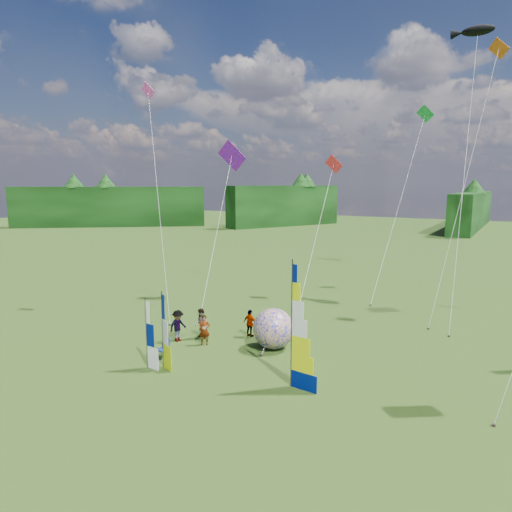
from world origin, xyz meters
The scene contains 17 objects.
ground centered at (0.00, 0.00, 0.00)m, with size 220.00×220.00×0.00m, color #425A1C.
treeline_ring centered at (0.00, 0.00, 4.00)m, with size 210.00×210.00×8.00m, color #1E5A1A, non-canonical shape.
feather_banner_main centered at (1.51, 2.82, 2.76)m, with size 1.48×0.10×5.52m, color #001161, non-canonical shape.
side_banner_left centered at (-4.81, 1.54, 1.84)m, with size 1.02×0.10×3.68m, color #D5E305, non-canonical shape.
side_banner_far centered at (-5.45, 1.11, 1.69)m, with size 1.00×0.10×3.37m, color white, non-canonical shape.
bol_inflatable centered at (-1.45, 6.58, 1.11)m, with size 2.23×2.23×2.23m, color #0010A6.
spectator_a centered at (-5.01, 5.11, 0.85)m, with size 0.62×0.41×1.69m, color #66594C.
spectator_b centered at (-5.78, 5.81, 0.89)m, with size 0.87×0.43×1.79m, color #66594C.
spectator_c centered at (-6.66, 4.80, 0.91)m, with size 1.17×0.43×1.82m, color #66594C.
spectator_d centered at (-3.54, 7.56, 0.81)m, with size 0.95×0.39×1.62m, color #66594C.
camp_chair centered at (-5.70, 2.44, 0.51)m, with size 0.59×0.59×1.03m, color navy, non-canonical shape.
kite_whale centered at (6.04, 19.72, 10.94)m, with size 3.89×15.26×21.88m, color black, non-canonical shape.
kite_rainbow_delta centered at (-9.08, 12.07, 6.56)m, with size 6.69×11.92×13.12m, color red, non-canonical shape.
small_kite_red centered at (-3.02, 15.86, 5.86)m, with size 3.59×11.29×11.71m, color #F52B31, non-canonical shape.
small_kite_orange centered at (6.31, 17.80, 9.46)m, with size 4.57×9.19×18.92m, color orange, non-canonical shape.
small_kite_pink centered at (-11.54, 8.79, 8.24)m, with size 7.05×6.05×16.49m, color #E840A9, non-canonical shape.
small_kite_green centered at (1.02, 23.16, 8.09)m, with size 3.63×12.80×16.18m, color green, non-canonical shape.
Camera 1 is at (9.98, -14.36, 8.88)m, focal length 32.00 mm.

